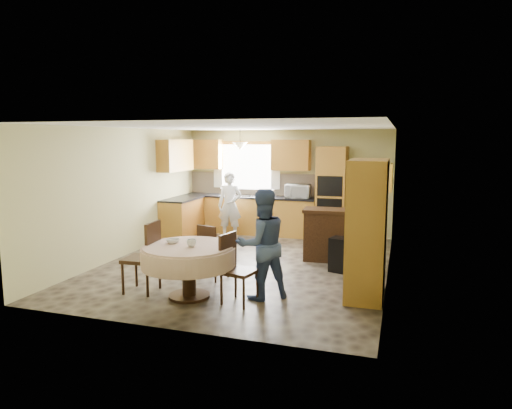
{
  "coord_description": "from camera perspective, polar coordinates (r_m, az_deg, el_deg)",
  "views": [
    {
      "loc": [
        2.67,
        -7.69,
        2.29
      ],
      "look_at": [
        0.1,
        0.3,
        1.08
      ],
      "focal_mm": 32.0,
      "sensor_mm": 36.0,
      "label": 1
    }
  ],
  "objects": [
    {
      "name": "chair_right",
      "position": [
        6.44,
        -2.7,
        -7.53
      ],
      "size": [
        0.51,
        0.51,
        0.98
      ],
      "rotation": [
        0.0,
        0.0,
        1.35
      ],
      "color": "#3A1F10",
      "rests_on": "floor"
    },
    {
      "name": "ceiling",
      "position": [
        8.14,
        -1.34,
        9.7
      ],
      "size": [
        5.0,
        6.0,
        0.01
      ],
      "primitive_type": "cube",
      "color": "white",
      "rests_on": "wall_back"
    },
    {
      "name": "chair_back",
      "position": [
        7.5,
        -5.68,
        -5.6
      ],
      "size": [
        0.49,
        0.49,
        0.91
      ],
      "rotation": [
        0.0,
        0.0,
        2.86
      ],
      "color": "#3A1F10",
      "rests_on": "floor"
    },
    {
      "name": "space_heater",
      "position": [
        8.06,
        10.87,
        -6.22
      ],
      "size": [
        0.5,
        0.42,
        0.6
      ],
      "primitive_type": "cube",
      "rotation": [
        0.0,
        0.0,
        -0.29
      ],
      "color": "black",
      "rests_on": "floor"
    },
    {
      "name": "sideboard",
      "position": [
        8.74,
        10.17,
        -3.99
      ],
      "size": [
        1.32,
        0.61,
        0.92
      ],
      "primitive_type": "cube",
      "rotation": [
        0.0,
        0.0,
        0.06
      ],
      "color": "#3A1F10",
      "rests_on": "floor"
    },
    {
      "name": "oven_upper",
      "position": [
        10.23,
        9.2,
        2.28
      ],
      "size": [
        0.56,
        0.01,
        0.45
      ],
      "primitive_type": "cube",
      "color": "black",
      "rests_on": "oven_tower"
    },
    {
      "name": "counter_back",
      "position": [
        11.05,
        -0.88,
        0.99
      ],
      "size": [
        3.3,
        0.64,
        0.04
      ],
      "primitive_type": "cube",
      "color": "black",
      "rests_on": "base_cab_back"
    },
    {
      "name": "base_cab_left",
      "position": [
        10.82,
        -9.21,
        -1.73
      ],
      "size": [
        0.6,
        1.2,
        0.88
      ],
      "primitive_type": "cube",
      "color": "gold",
      "rests_on": "floor"
    },
    {
      "name": "wall_back",
      "position": [
        11.06,
        3.79,
        2.81
      ],
      "size": [
        5.0,
        0.02,
        2.5
      ],
      "primitive_type": "cube",
      "color": "tan",
      "rests_on": "floor"
    },
    {
      "name": "person_dining",
      "position": [
        6.54,
        0.75,
        -4.99
      ],
      "size": [
        0.98,
        0.96,
        1.59
      ],
      "primitive_type": "imported",
      "rotation": [
        0.0,
        0.0,
        3.83
      ],
      "color": "#3A4E7F",
      "rests_on": "floor"
    },
    {
      "name": "wall_front",
      "position": [
        5.49,
        -11.62,
        -2.87
      ],
      "size": [
        5.0,
        0.02,
        2.5
      ],
      "primitive_type": "cube",
      "color": "tan",
      "rests_on": "floor"
    },
    {
      "name": "wall_right",
      "position": [
        7.76,
        16.42,
        0.18
      ],
      "size": [
        0.02,
        6.0,
        2.5
      ],
      "primitive_type": "cube",
      "color": "tan",
      "rests_on": "floor"
    },
    {
      "name": "cupboard",
      "position": [
        6.77,
        13.72,
        -2.99
      ],
      "size": [
        0.52,
        1.05,
        2.0
      ],
      "primitive_type": "cube",
      "color": "gold",
      "rests_on": "floor"
    },
    {
      "name": "wall_left",
      "position": [
        9.32,
        -16.0,
        1.49
      ],
      "size": [
        0.02,
        6.0,
        2.5
      ],
      "primitive_type": "cube",
      "color": "tan",
      "rests_on": "floor"
    },
    {
      "name": "curtain_right",
      "position": [
        11.03,
        2.46,
        4.88
      ],
      "size": [
        0.22,
        0.02,
        1.15
      ],
      "primitive_type": "cube",
      "color": "white",
      "rests_on": "wall_back"
    },
    {
      "name": "backsplash",
      "position": [
        11.29,
        -0.42,
        2.58
      ],
      "size": [
        3.3,
        0.02,
        0.55
      ],
      "primitive_type": "cube",
      "color": "tan",
      "rests_on": "wall_back"
    },
    {
      "name": "pendant",
      "position": [
        10.83,
        -2.0,
        7.31
      ],
      "size": [
        0.36,
        0.36,
        0.18
      ],
      "primitive_type": "cone",
      "rotation": [
        3.14,
        0.0,
        0.0
      ],
      "color": "beige",
      "rests_on": "ceiling"
    },
    {
      "name": "curtain_left",
      "position": [
        11.52,
        -4.79,
        5.0
      ],
      "size": [
        0.22,
        0.02,
        1.15
      ],
      "primitive_type": "cube",
      "color": "white",
      "rests_on": "wall_back"
    },
    {
      "name": "cup_table",
      "position": [
        6.54,
        -8.05,
        -4.79
      ],
      "size": [
        0.18,
        0.18,
        0.11
      ],
      "primitive_type": "imported",
      "rotation": [
        0.0,
        0.0,
        -0.38
      ],
      "color": "#B2B2B2",
      "rests_on": "dining_table"
    },
    {
      "name": "oven_tower",
      "position": [
        10.56,
        9.44,
        1.42
      ],
      "size": [
        0.66,
        0.62,
        2.12
      ],
      "primitive_type": "cube",
      "color": "gold",
      "rests_on": "floor"
    },
    {
      "name": "bottle_sideboard",
      "position": [
        8.59,
        12.8,
        -0.16
      ],
      "size": [
        0.14,
        0.14,
        0.29
      ],
      "primitive_type": "imported",
      "rotation": [
        0.0,
        0.0,
        0.29
      ],
      "color": "silver",
      "rests_on": "sideboard"
    },
    {
      "name": "dining_table",
      "position": [
        6.68,
        -8.43,
        -6.51
      ],
      "size": [
        1.36,
        1.36,
        0.77
      ],
      "color": "#3A1F10",
      "rests_on": "floor"
    },
    {
      "name": "wall_cab_side",
      "position": [
        10.73,
        -10.04,
        6.06
      ],
      "size": [
        0.33,
        1.2,
        0.72
      ],
      "primitive_type": "cube",
      "color": "#C08C30",
      "rests_on": "wall_left"
    },
    {
      "name": "window",
      "position": [
        11.3,
        -1.16,
        4.72
      ],
      "size": [
        1.4,
        0.03,
        1.1
      ],
      "primitive_type": "cube",
      "color": "white",
      "rests_on": "wall_back"
    },
    {
      "name": "counter_left",
      "position": [
        10.75,
        -9.27,
        0.68
      ],
      "size": [
        0.64,
        1.2,
        0.04
      ],
      "primitive_type": "cube",
      "color": "black",
      "rests_on": "base_cab_left"
    },
    {
      "name": "wall_cab_left",
      "position": [
        11.54,
        -6.37,
        6.28
      ],
      "size": [
        0.85,
        0.33,
        0.72
      ],
      "primitive_type": "cube",
      "color": "#C08C30",
      "rests_on": "wall_back"
    },
    {
      "name": "microwave",
      "position": [
        10.66,
        5.23,
        1.66
      ],
      "size": [
        0.6,
        0.43,
        0.32
      ],
      "primitive_type": "imported",
      "rotation": [
        0.0,
        0.0,
        0.08
      ],
      "color": "silver",
      "rests_on": "counter_back"
    },
    {
      "name": "floor",
      "position": [
        8.45,
        -1.28,
        -7.5
      ],
      "size": [
        5.0,
        6.0,
        0.01
      ],
      "primitive_type": "cube",
      "color": "brown",
      "rests_on": "ground"
    },
    {
      "name": "wall_cab_right",
      "position": [
        10.82,
        4.38,
        6.18
      ],
      "size": [
        0.9,
        0.33,
        0.72
      ],
      "primitive_type": "cube",
      "color": "#C08C30",
      "rests_on": "wall_back"
    },
    {
      "name": "chair_left",
      "position": [
        7.03,
        -13.57,
        -5.97
      ],
      "size": [
        0.49,
        0.49,
        1.08
      ],
      "rotation": [
        0.0,
        0.0,
        -1.51
      ],
      "color": "#3A1F10",
      "rests_on": "floor"
    },
    {
      "name": "base_cab_back",
      "position": [
        11.12,
        -0.88,
        -1.36
      ],
      "size": [
        3.3,
        0.6,
        0.88
      ],
      "primitive_type": "cube",
      "color": "gold",
      "rests_on": "floor"
    },
    {
      "name": "framed_picture",
      "position": [
        9.23,
        16.54,
        3.28
      ],
      "size": [
        0.06,
        0.64,
        0.53
      ],
      "color": "gold",
      "rests_on": "wall_right"
    },
    {
      "name": "bowl_sideboard",
      "position": [
        8.69,
        8.42,
        -0.73
      ],
      "size": [
        0.29,
        0.29,
        0.05
      ],
      "primitive_type": "imported",
      "rotation": [
        0.0,
        0.0,
        0.38
      ],
      "color": "#B2B2B2",
      "rests_on": "sideboard"
    },
    {
      "name": "person_sink",
      "position": [
        10.49,
        -3.29,
        -0.13
      ],
      "size": [
        0.6,
        0.44,
        1.54
      ],
      "primitive_type": "imported",
      "rotation": [
        0.0,
        0.0,
        0.12
      ],
      "color": "silver",
      "rests_on": "floor"
    },
    {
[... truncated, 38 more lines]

